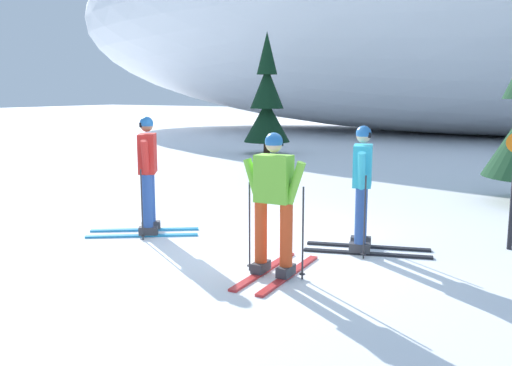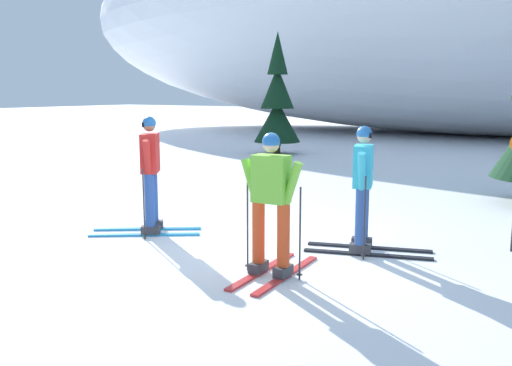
{
  "view_description": "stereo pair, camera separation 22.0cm",
  "coord_description": "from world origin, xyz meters",
  "px_view_note": "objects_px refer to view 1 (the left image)",
  "views": [
    {
      "loc": [
        3.74,
        -6.48,
        2.17
      ],
      "look_at": [
        0.12,
        -0.06,
        0.95
      ],
      "focal_mm": 39.16,
      "sensor_mm": 36.0,
      "label": 1
    },
    {
      "loc": [
        3.93,
        -6.36,
        2.17
      ],
      "look_at": [
        0.12,
        -0.06,
        0.95
      ],
      "focal_mm": 39.16,
      "sensor_mm": 36.0,
      "label": 2
    }
  ],
  "objects_px": {
    "skier_red_jacket": "(148,172)",
    "skier_lime_jacket": "(274,202)",
    "skier_cyan_jacket": "(363,186)",
    "pine_tree_far_left": "(267,103)"
  },
  "relations": [
    {
      "from": "skier_cyan_jacket",
      "to": "pine_tree_far_left",
      "type": "bearing_deg",
      "value": 124.52
    },
    {
      "from": "skier_red_jacket",
      "to": "pine_tree_far_left",
      "type": "relative_size",
      "value": 0.43
    },
    {
      "from": "skier_cyan_jacket",
      "to": "pine_tree_far_left",
      "type": "height_order",
      "value": "pine_tree_far_left"
    },
    {
      "from": "skier_red_jacket",
      "to": "skier_cyan_jacket",
      "type": "distance_m",
      "value": 3.22
    },
    {
      "from": "skier_lime_jacket",
      "to": "skier_cyan_jacket",
      "type": "relative_size",
      "value": 0.97
    },
    {
      "from": "skier_red_jacket",
      "to": "skier_cyan_jacket",
      "type": "xyz_separation_m",
      "value": [
        3.14,
        0.7,
        -0.05
      ]
    },
    {
      "from": "skier_red_jacket",
      "to": "skier_cyan_jacket",
      "type": "bearing_deg",
      "value": 12.58
    },
    {
      "from": "skier_red_jacket",
      "to": "skier_lime_jacket",
      "type": "bearing_deg",
      "value": -17.71
    },
    {
      "from": "skier_lime_jacket",
      "to": "skier_red_jacket",
      "type": "height_order",
      "value": "skier_red_jacket"
    },
    {
      "from": "skier_lime_jacket",
      "to": "skier_red_jacket",
      "type": "bearing_deg",
      "value": 162.29
    }
  ]
}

